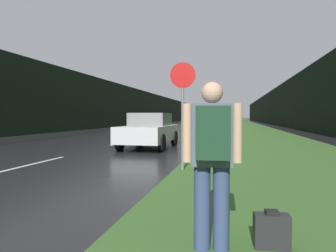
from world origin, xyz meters
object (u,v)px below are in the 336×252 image
(car_passing_far, at_px, (199,122))
(delivery_truck, at_px, (207,115))
(suitcase, at_px, (272,231))
(hitchhiker_with_backpack, at_px, (212,155))
(car_passing_near, at_px, (150,130))
(stop_sign, at_px, (183,105))

(car_passing_far, xyz_separation_m, delivery_truck, (-4.12, 59.81, 1.06))
(suitcase, height_order, delivery_truck, delivery_truck)
(hitchhiker_with_backpack, xyz_separation_m, car_passing_far, (-3.30, 29.08, -0.22))
(delivery_truck, bearing_deg, hitchhiker_with_backpack, -85.23)
(hitchhiker_with_backpack, relative_size, car_passing_far, 0.38)
(hitchhiker_with_backpack, xyz_separation_m, car_passing_near, (-3.30, 9.48, -0.22))
(suitcase, xyz_separation_m, delivery_truck, (-8.01, 88.71, 1.63))
(stop_sign, bearing_deg, hitchhiker_with_backpack, -76.98)
(delivery_truck, bearing_deg, car_passing_near, -87.03)
(hitchhiker_with_backpack, relative_size, car_passing_near, 0.41)
(stop_sign, relative_size, delivery_truck, 0.32)
(car_passing_near, bearing_deg, stop_sign, 114.11)
(suitcase, bearing_deg, stop_sign, 105.16)
(suitcase, bearing_deg, delivery_truck, 89.37)
(suitcase, relative_size, delivery_truck, 0.05)
(car_passing_far, bearing_deg, suitcase, 97.66)
(stop_sign, distance_m, hitchhiker_with_backpack, 4.55)
(hitchhiker_with_backpack, distance_m, delivery_truck, 89.21)
(hitchhiker_with_backpack, distance_m, suitcase, 1.01)
(delivery_truck, bearing_deg, stop_sign, -85.67)
(car_passing_near, bearing_deg, suitcase, 112.70)
(stop_sign, relative_size, car_passing_near, 0.65)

